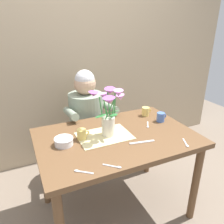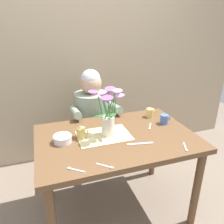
{
  "view_description": "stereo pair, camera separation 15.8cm",
  "coord_description": "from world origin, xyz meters",
  "px_view_note": "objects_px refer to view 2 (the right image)",
  "views": [
    {
      "loc": [
        -0.65,
        -1.33,
        1.55
      ],
      "look_at": [
        -0.02,
        0.05,
        0.92
      ],
      "focal_mm": 35.15,
      "sensor_mm": 36.0,
      "label": 1
    },
    {
      "loc": [
        -0.5,
        -1.39,
        1.55
      ],
      "look_at": [
        -0.02,
        0.05,
        0.92
      ],
      "focal_mm": 35.15,
      "sensor_mm": 36.0,
      "label": 2
    }
  ],
  "objects_px": {
    "flower_vase": "(108,111)",
    "dinner_knife": "(140,144)",
    "ceramic_bowl": "(63,139)",
    "ceramic_mug": "(81,133)",
    "coffee_cup": "(164,119)",
    "tea_cup": "(150,113)",
    "seated_person": "(92,124)"
  },
  "relations": [
    {
      "from": "ceramic_mug",
      "to": "tea_cup",
      "type": "relative_size",
      "value": 1.0
    },
    {
      "from": "seated_person",
      "to": "ceramic_bowl",
      "type": "xyz_separation_m",
      "value": [
        -0.36,
        -0.58,
        0.21
      ]
    },
    {
      "from": "seated_person",
      "to": "ceramic_bowl",
      "type": "relative_size",
      "value": 8.35
    },
    {
      "from": "seated_person",
      "to": "coffee_cup",
      "type": "bearing_deg",
      "value": -43.6
    },
    {
      "from": "ceramic_bowl",
      "to": "ceramic_mug",
      "type": "bearing_deg",
      "value": 10.1
    },
    {
      "from": "ceramic_bowl",
      "to": "dinner_knife",
      "type": "distance_m",
      "value": 0.56
    },
    {
      "from": "tea_cup",
      "to": "seated_person",
      "type": "bearing_deg",
      "value": 140.2
    },
    {
      "from": "dinner_knife",
      "to": "tea_cup",
      "type": "xyz_separation_m",
      "value": [
        0.29,
        0.41,
        0.04
      ]
    },
    {
      "from": "flower_vase",
      "to": "coffee_cup",
      "type": "relative_size",
      "value": 4.02
    },
    {
      "from": "flower_vase",
      "to": "ceramic_bowl",
      "type": "xyz_separation_m",
      "value": [
        -0.35,
        0.0,
        -0.17
      ]
    },
    {
      "from": "dinner_knife",
      "to": "ceramic_mug",
      "type": "distance_m",
      "value": 0.44
    },
    {
      "from": "seated_person",
      "to": "dinner_knife",
      "type": "xyz_separation_m",
      "value": [
        0.16,
        -0.79,
        0.18
      ]
    },
    {
      "from": "ceramic_mug",
      "to": "tea_cup",
      "type": "xyz_separation_m",
      "value": [
        0.67,
        0.18,
        0.0
      ]
    },
    {
      "from": "flower_vase",
      "to": "ceramic_bowl",
      "type": "bearing_deg",
      "value": 179.22
    },
    {
      "from": "seated_person",
      "to": "tea_cup",
      "type": "relative_size",
      "value": 12.2
    },
    {
      "from": "dinner_knife",
      "to": "ceramic_mug",
      "type": "relative_size",
      "value": 2.04
    },
    {
      "from": "flower_vase",
      "to": "tea_cup",
      "type": "height_order",
      "value": "flower_vase"
    },
    {
      "from": "seated_person",
      "to": "tea_cup",
      "type": "bearing_deg",
      "value": -36.23
    },
    {
      "from": "seated_person",
      "to": "coffee_cup",
      "type": "xyz_separation_m",
      "value": [
        0.5,
        -0.54,
        0.22
      ]
    },
    {
      "from": "dinner_knife",
      "to": "tea_cup",
      "type": "relative_size",
      "value": 2.04
    },
    {
      "from": "flower_vase",
      "to": "ceramic_mug",
      "type": "bearing_deg",
      "value": 171.73
    },
    {
      "from": "seated_person",
      "to": "ceramic_bowl",
      "type": "distance_m",
      "value": 0.72
    },
    {
      "from": "flower_vase",
      "to": "dinner_knife",
      "type": "height_order",
      "value": "flower_vase"
    },
    {
      "from": "ceramic_mug",
      "to": "coffee_cup",
      "type": "relative_size",
      "value": 1.0
    },
    {
      "from": "flower_vase",
      "to": "dinner_knife",
      "type": "relative_size",
      "value": 1.97
    },
    {
      "from": "dinner_knife",
      "to": "ceramic_bowl",
      "type": "bearing_deg",
      "value": 169.31
    },
    {
      "from": "seated_person",
      "to": "tea_cup",
      "type": "xyz_separation_m",
      "value": [
        0.45,
        -0.38,
        0.22
      ]
    },
    {
      "from": "dinner_knife",
      "to": "ceramic_mug",
      "type": "bearing_deg",
      "value": 159.62
    },
    {
      "from": "ceramic_bowl",
      "to": "tea_cup",
      "type": "bearing_deg",
      "value": 14.2
    },
    {
      "from": "ceramic_bowl",
      "to": "tea_cup",
      "type": "relative_size",
      "value": 1.46
    },
    {
      "from": "flower_vase",
      "to": "ceramic_mug",
      "type": "xyz_separation_m",
      "value": [
        -0.21,
        0.03,
        -0.16
      ]
    },
    {
      "from": "ceramic_bowl",
      "to": "tea_cup",
      "type": "distance_m",
      "value": 0.84
    }
  ]
}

